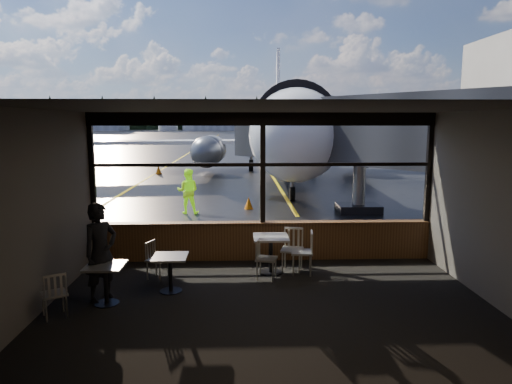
{
  "coord_description": "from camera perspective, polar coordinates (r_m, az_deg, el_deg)",
  "views": [
    {
      "loc": [
        -0.56,
        -10.6,
        3.27
      ],
      "look_at": [
        -0.12,
        1.0,
        1.5
      ],
      "focal_mm": 32.0,
      "sensor_mm": 36.0,
      "label": 1
    }
  ],
  "objects": [
    {
      "name": "cone_wing",
      "position": [
        30.02,
        -12.08,
        2.75
      ],
      "size": [
        0.4,
        0.4,
        0.56
      ],
      "primitive_type": "cone",
      "color": "#EB5D07",
      "rests_on": "ground_plane"
    },
    {
      "name": "wall_left",
      "position": [
        8.48,
        -26.09,
        -2.54
      ],
      "size": [
        0.04,
        6.0,
        3.5
      ],
      "primitive_type": "cube",
      "color": "#534C42",
      "rests_on": "ground"
    },
    {
      "name": "fuel_tank_b",
      "position": [
        193.58,
        -8.0,
        8.49
      ],
      "size": [
        8.0,
        8.0,
        6.0
      ],
      "primitive_type": "cylinder",
      "color": "silver",
      "rests_on": "ground_plane"
    },
    {
      "name": "cafe_table_left",
      "position": [
        8.82,
        -18.25,
        -10.96
      ],
      "size": [
        0.67,
        0.67,
        0.74
      ],
      "primitive_type": null,
      "color": "gray",
      "rests_on": "carpet_floor"
    },
    {
      "name": "chair_near_e",
      "position": [
        10.02,
        5.76,
        -7.54
      ],
      "size": [
        0.58,
        0.58,
        0.96
      ],
      "primitive_type": null,
      "rotation": [
        0.0,
        0.0,
        1.46
      ],
      "color": "#B9B4A7",
      "rests_on": "carpet_floor"
    },
    {
      "name": "wall_back",
      "position": [
        4.88,
        4.56,
        -9.5
      ],
      "size": [
        8.0,
        0.04,
        3.5
      ],
      "primitive_type": "cube",
      "color": "#534C42",
      "rests_on": "ground"
    },
    {
      "name": "fuel_tank_c",
      "position": [
        192.83,
        -5.01,
        8.54
      ],
      "size": [
        8.0,
        8.0,
        6.0
      ],
      "primitive_type": "cylinder",
      "color": "silver",
      "rests_on": "ground_plane"
    },
    {
      "name": "jet_bridge",
      "position": [
        16.65,
        12.37,
        5.64
      ],
      "size": [
        9.19,
        11.23,
        4.9
      ],
      "primitive_type": null,
      "color": "#2B2B2D",
      "rests_on": "ground_plane"
    },
    {
      "name": "treeline",
      "position": [
        220.62,
        -2.03,
        9.36
      ],
      "size": [
        360.0,
        3.0,
        12.0
      ],
      "primitive_type": "cube",
      "color": "black",
      "rests_on": "ground_plane"
    },
    {
      "name": "cone_nose",
      "position": [
        17.43,
        -0.93,
        -1.38
      ],
      "size": [
        0.33,
        0.33,
        0.46
      ],
      "primitive_type": "cone",
      "color": "#E24B07",
      "rests_on": "ground_plane"
    },
    {
      "name": "passenger",
      "position": [
        8.88,
        -18.83,
        -7.15
      ],
      "size": [
        0.77,
        0.8,
        1.84
      ],
      "primitive_type": "imported",
      "rotation": [
        0.0,
        0.0,
        0.87
      ],
      "color": "black",
      "rests_on": "carpet_floor"
    },
    {
      "name": "ground_crew",
      "position": [
        16.7,
        -8.52,
        0.11
      ],
      "size": [
        0.83,
        0.67,
        1.63
      ],
      "primitive_type": "imported",
      "rotation": [
        0.0,
        0.0,
        3.07
      ],
      "color": "#BFF219",
      "rests_on": "ground_plane"
    },
    {
      "name": "ground_plane",
      "position": [
        130.64,
        -1.92,
        7.22
      ],
      "size": [
        520.0,
        520.0,
        0.0
      ],
      "primitive_type": "plane",
      "color": "black",
      "rests_on": "ground"
    },
    {
      "name": "hangar_right",
      "position": [
        198.1,
        15.86,
        9.12
      ],
      "size": [
        50.0,
        20.0,
        12.0
      ],
      "primitive_type": null,
      "color": "silver",
      "rests_on": "ground_plane"
    },
    {
      "name": "mullion_centre",
      "position": [
        10.67,
        0.85,
        2.91
      ],
      "size": [
        0.12,
        0.12,
        2.6
      ],
      "primitive_type": "cube",
      "color": "black",
      "rests_on": "ground"
    },
    {
      "name": "ceiling",
      "position": [
        7.63,
        2.06,
        10.4
      ],
      "size": [
        8.0,
        6.0,
        0.04
      ],
      "primitive_type": "cube",
      "color": "#38332D",
      "rests_on": "ground"
    },
    {
      "name": "hangar_left",
      "position": [
        202.87,
        -22.44,
        8.64
      ],
      "size": [
        45.0,
        18.0,
        11.0
      ],
      "primitive_type": null,
      "color": "silver",
      "rests_on": "ground_plane"
    },
    {
      "name": "window_sill",
      "position": [
        10.98,
        0.83,
        -6.21
      ],
      "size": [
        8.0,
        0.28,
        0.9
      ],
      "primitive_type": "cube",
      "color": "#4D2E17",
      "rests_on": "ground"
    },
    {
      "name": "chair_near_w",
      "position": [
        9.67,
        1.33,
        -8.4
      ],
      "size": [
        0.57,
        0.57,
        0.86
      ],
      "primitive_type": null,
      "rotation": [
        0.0,
        0.0,
        -1.83
      ],
      "color": "beige",
      "rests_on": "carpet_floor"
    },
    {
      "name": "hangar_mid",
      "position": [
        195.61,
        -2.01,
        9.16
      ],
      "size": [
        38.0,
        15.0,
        10.0
      ],
      "primitive_type": null,
      "color": "silver",
      "rests_on": "ground_plane"
    },
    {
      "name": "cafe_table_near",
      "position": [
        10.03,
        1.86,
        -7.87
      ],
      "size": [
        0.75,
        0.75,
        0.83
      ],
      "primitive_type": null,
      "color": "#A8A39B",
      "rests_on": "carpet_floor"
    },
    {
      "name": "window_header",
      "position": [
        10.62,
        0.86,
        9.1
      ],
      "size": [
        8.0,
        0.18,
        0.3
      ],
      "primitive_type": "cube",
      "color": "black",
      "rests_on": "ground"
    },
    {
      "name": "mullion_left",
      "position": [
        11.18,
        -19.83,
        2.67
      ],
      "size": [
        0.12,
        0.12,
        2.6
      ],
      "primitive_type": "cube",
      "color": "black",
      "rests_on": "ground"
    },
    {
      "name": "airliner",
      "position": [
        30.42,
        3.46,
        12.16
      ],
      "size": [
        29.97,
        35.23,
        10.27
      ],
      "primitive_type": null,
      "rotation": [
        0.0,
        0.0,
        -0.06
      ],
      "color": "white",
      "rests_on": "ground_plane"
    },
    {
      "name": "chair_left_s",
      "position": [
        8.56,
        -23.92,
        -11.61
      ],
      "size": [
        0.61,
        0.61,
        0.82
      ],
      "primitive_type": null,
      "rotation": [
        0.0,
        0.0,
        0.54
      ],
      "color": "#B7B1A6",
      "rests_on": "carpet_floor"
    },
    {
      "name": "window_transom",
      "position": [
        10.66,
        0.85,
        3.45
      ],
      "size": [
        8.0,
        0.1,
        0.08
      ],
      "primitive_type": "cube",
      "color": "black",
      "rests_on": "ground"
    },
    {
      "name": "fuel_tank_a",
      "position": [
        194.84,
        -10.96,
        8.42
      ],
      "size": [
        8.0,
        8.0,
        6.0
      ],
      "primitive_type": "cylinder",
      "color": "silver",
      "rests_on": "ground_plane"
    },
    {
      "name": "carpet_floor",
      "position": [
        8.29,
        1.93,
        -14.49
      ],
      "size": [
        8.0,
        6.0,
        0.01
      ],
      "primitive_type": "cube",
      "color": "black",
      "rests_on": "ground"
    },
    {
      "name": "chair_mid_w",
      "position": [
        9.91,
        -12.2,
        -8.34
      ],
      "size": [
        0.58,
        0.58,
        0.81
      ],
      "primitive_type": null,
      "rotation": [
        0.0,
        0.0,
        -2.0
      ],
      "color": "#B8B4A6",
      "rests_on": "carpet_floor"
    },
    {
      "name": "chair_near_n",
      "position": [
        10.17,
        4.55,
        -7.27
      ],
      "size": [
        0.64,
        0.64,
        0.96
      ],
      "primitive_type": null,
      "rotation": [
        0.0,
        0.0,
        2.88
      ],
      "color": "beige",
      "rests_on": "carpet_floor"
    },
    {
      "name": "wall_right",
      "position": [
        8.99,
        28.35,
        -2.11
      ],
      "size": [
        0.04,
        6.0,
        3.5
      ],
      "primitive_type": "cube",
      "color": "#534C42",
      "rests_on": "ground"
    },
    {
      "name": "mullion_right",
      "position": [
        11.57,
        20.81,
        2.8
      ],
      "size": [
        0.12,
        0.12,
        2.6
      ],
      "primitive_type": "cube",
      "color": "black",
      "rests_on": "ground"
    },
    {
      "name": "cafe_table_mid",
      "position": [
        9.14,
        -10.64,
        -10.03
      ],
      "size": [
        0.66,
        0.66,
        0.72
      ],
      "primitive_type": null,
      "color": "#A6A199",
      "rests_on": "carpet_floor"
    }
  ]
}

